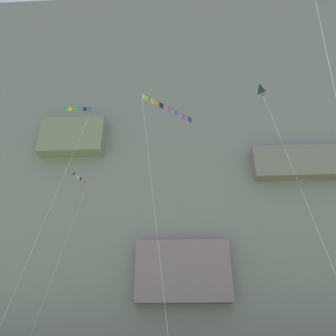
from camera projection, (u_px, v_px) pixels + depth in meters
name	position (u px, v px, depth m)	size (l,w,h in m)	color
cliff_face	(181.00, 159.00, 76.86)	(180.00, 30.34, 81.42)	gray
kite_delta_upper_mid	(269.00, 100.00, 38.92)	(2.94, 5.59, 29.12)	navy
kite_banner_mid_right	(73.00, 125.00, 31.47)	(3.47, 3.73, 23.28)	black
kite_banner_far_right	(168.00, 116.00, 27.70)	(4.26, 4.05, 20.44)	black
kite_banner_high_left	(77.00, 190.00, 43.98)	(2.66, 5.85, 22.55)	black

